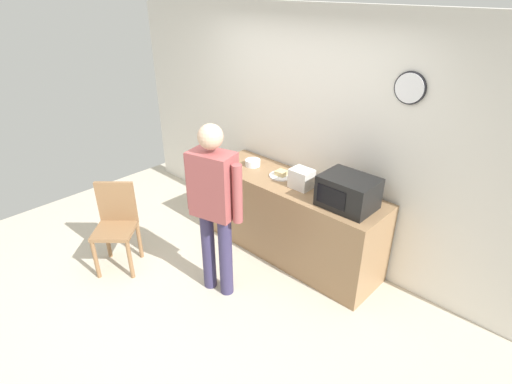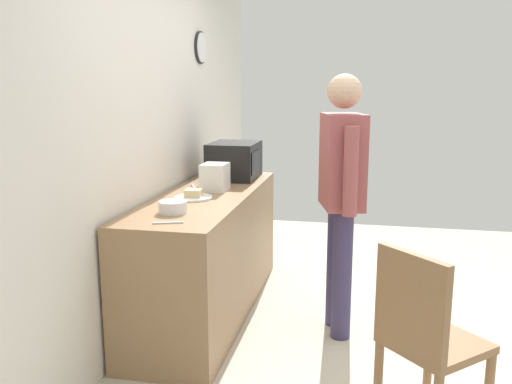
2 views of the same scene
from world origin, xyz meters
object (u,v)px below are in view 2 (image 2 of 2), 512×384
(microwave, at_px, (235,160))
(wooden_chair, at_px, (425,336))
(toaster, at_px, (215,177))
(person_standing, at_px, (342,186))
(sandwich_plate, at_px, (194,196))
(fork_utensil, at_px, (168,223))
(spoon_utensil, at_px, (193,186))
(salad_bowl, at_px, (173,207))

(microwave, height_order, wooden_chair, microwave)
(toaster, distance_m, wooden_chair, 1.99)
(person_standing, xyz_separation_m, wooden_chair, (-1.09, -0.44, -0.49))
(toaster, relative_size, person_standing, 0.13)
(sandwich_plate, bearing_deg, fork_utensil, -173.96)
(sandwich_plate, bearing_deg, wooden_chair, -125.64)
(spoon_utensil, bearing_deg, person_standing, -107.88)
(toaster, xyz_separation_m, wooden_chair, (-1.35, -1.38, -0.47))
(sandwich_plate, xyz_separation_m, spoon_utensil, (0.42, 0.14, -0.02))
(salad_bowl, relative_size, toaster, 0.79)
(microwave, relative_size, toaster, 2.27)
(microwave, height_order, salad_bowl, microwave)
(microwave, relative_size, person_standing, 0.29)
(microwave, distance_m, salad_bowl, 1.29)
(spoon_utensil, distance_m, wooden_chair, 2.18)
(microwave, xyz_separation_m, person_standing, (-0.82, -0.92, -0.03))
(wooden_chair, bearing_deg, spoon_utensil, 47.46)
(sandwich_plate, xyz_separation_m, person_standing, (0.05, -1.00, 0.10))
(microwave, xyz_separation_m, sandwich_plate, (-0.87, 0.08, -0.13))
(sandwich_plate, relative_size, person_standing, 0.15)
(sandwich_plate, height_order, salad_bowl, salad_bowl)
(person_standing, bearing_deg, spoon_utensil, 72.12)
(sandwich_plate, height_order, person_standing, person_standing)
(spoon_utensil, bearing_deg, salad_bowl, -170.14)
(sandwich_plate, xyz_separation_m, fork_utensil, (-0.68, -0.07, -0.02))
(sandwich_plate, xyz_separation_m, salad_bowl, (-0.42, -0.01, 0.02))
(toaster, bearing_deg, microwave, -1.41)
(sandwich_plate, distance_m, salad_bowl, 0.42)
(fork_utensil, height_order, person_standing, person_standing)
(salad_bowl, distance_m, toaster, 0.74)
(sandwich_plate, height_order, fork_utensil, sandwich_plate)
(toaster, relative_size, fork_utensil, 1.29)
(microwave, bearing_deg, wooden_chair, -144.26)
(microwave, bearing_deg, spoon_utensil, 154.32)
(salad_bowl, bearing_deg, microwave, -3.09)
(toaster, height_order, fork_utensil, toaster)
(wooden_chair, bearing_deg, microwave, 35.74)
(sandwich_plate, bearing_deg, microwave, -5.07)
(fork_utensil, distance_m, person_standing, 1.19)
(salad_bowl, xyz_separation_m, toaster, (0.74, -0.06, 0.06))
(microwave, height_order, fork_utensil, microwave)
(salad_bowl, relative_size, wooden_chair, 0.19)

